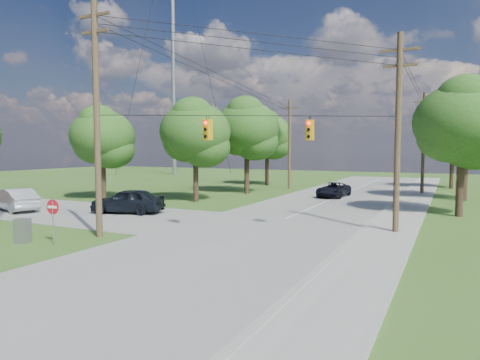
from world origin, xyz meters
The scene contains 22 objects.
ground centered at (0.00, 0.00, 0.00)m, with size 140.00×140.00×0.00m, color #375A1E.
main_road centered at (2.00, 5.00, 0.01)m, with size 10.00×100.00×0.03m, color gray.
sidewalk_east centered at (8.70, 5.00, 0.06)m, with size 2.60×100.00×0.12m, color #9E9B94.
pole_sw centered at (-4.60, 0.40, 6.23)m, with size 2.00×0.32×12.00m.
pole_ne centered at (8.90, 8.00, 5.47)m, with size 2.00×0.32×10.50m.
pole_north_e centered at (8.90, 30.00, 5.13)m, with size 2.00×0.32×10.00m.
pole_north_w centered at (-5.00, 30.00, 5.13)m, with size 2.00×0.32×10.00m.
power_lines centered at (1.50, 11.54, 9.15)m, with size 13.93×29.62×4.93m.
traffic_signals centered at (2.55, 4.43, 5.50)m, with size 4.91×3.27×1.05m.
radio_mast centered at (-32.00, 46.00, 22.50)m, with size 0.70×0.70×45.00m, color gray.
tree_w_near centered at (-8.00, 15.00, 5.92)m, with size 6.00×6.00×8.40m.
tree_w_mid centered at (-7.00, 23.00, 6.58)m, with size 6.40×6.40×9.22m.
tree_w_far centered at (-9.00, 33.00, 6.25)m, with size 6.00×6.00×8.73m.
tree_e_near centered at (12.00, 16.00, 6.25)m, with size 6.20×6.20×8.81m.
tree_e_mid centered at (12.50, 26.00, 6.91)m, with size 6.60×6.60×9.64m.
tree_e_far centered at (11.50, 38.00, 5.92)m, with size 5.80×5.80×8.32m.
tree_cross_n centered at (-16.00, 12.50, 5.59)m, with size 5.60×5.60×7.91m.
car_cross_dark centered at (-8.69, 7.22, 0.89)m, with size 2.03×5.05×1.72m, color black.
car_cross_silver centered at (-16.74, 4.48, 0.85)m, with size 1.73×4.95×1.63m, color silver.
car_main_north centered at (1.67, 23.59, 0.70)m, with size 2.22×4.81×1.34m, color black.
control_cabinet centered at (-6.80, -2.34, 0.59)m, with size 0.65×0.47×1.18m, color gray.
do_not_enter_sign centered at (-5.23, -1.89, 1.58)m, with size 0.71×0.12×2.14m.
Camera 1 is at (11.48, -15.78, 4.50)m, focal length 32.00 mm.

